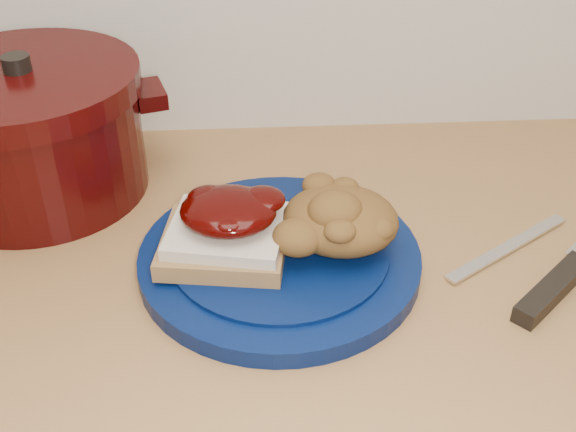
{
  "coord_description": "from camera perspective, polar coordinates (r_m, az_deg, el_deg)",
  "views": [
    {
      "loc": [
        -0.06,
        0.9,
        1.38
      ],
      "look_at": [
        -0.02,
        1.51,
        0.95
      ],
      "focal_mm": 45.0,
      "sensor_mm": 36.0,
      "label": 1
    }
  ],
  "objects": [
    {
      "name": "dutch_oven",
      "position": [
        0.9,
        -19.59,
        6.34
      ],
      "size": [
        0.33,
        0.33,
        0.17
      ],
      "rotation": [
        0.0,
        0.0,
        0.29
      ],
      "color": "black",
      "rests_on": "wood_countertop"
    },
    {
      "name": "plate",
      "position": [
        0.75,
        -0.67,
        -3.4
      ],
      "size": [
        0.36,
        0.36,
        0.02
      ],
      "primitive_type": "cylinder",
      "rotation": [
        0.0,
        0.0,
        -0.25
      ],
      "color": "#04133F",
      "rests_on": "wood_countertop"
    },
    {
      "name": "stuffing_mound",
      "position": [
        0.74,
        4.17,
        -0.32
      ],
      "size": [
        0.14,
        0.13,
        0.06
      ],
      "primitive_type": "ellipsoid",
      "rotation": [
        0.0,
        0.0,
        -0.25
      ],
      "color": "brown",
      "rests_on": "plate"
    },
    {
      "name": "sandwich",
      "position": [
        0.73,
        -4.9,
        -0.99
      ],
      "size": [
        0.14,
        0.12,
        0.06
      ],
      "rotation": [
        0.0,
        0.0,
        -0.25
      ],
      "color": "olive",
      "rests_on": "plate"
    },
    {
      "name": "pepper_grinder",
      "position": [
        0.9,
        -20.16,
        5.85
      ],
      "size": [
        0.08,
        0.08,
        0.14
      ],
      "rotation": [
        0.0,
        0.0,
        -0.39
      ],
      "color": "black",
      "rests_on": "wood_countertop"
    },
    {
      "name": "chef_knife",
      "position": [
        0.8,
        21.57,
        -3.9
      ],
      "size": [
        0.26,
        0.24,
        0.02
      ],
      "rotation": [
        0.0,
        0.0,
        0.74
      ],
      "color": "black",
      "rests_on": "wood_countertop"
    },
    {
      "name": "butter_knife",
      "position": [
        0.81,
        17.0,
        -2.38
      ],
      "size": [
        0.16,
        0.11,
        0.0
      ],
      "primitive_type": "cube",
      "rotation": [
        0.0,
        0.0,
        0.59
      ],
      "color": "silver",
      "rests_on": "wood_countertop"
    }
  ]
}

